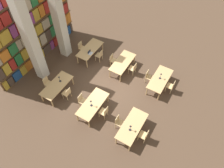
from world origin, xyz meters
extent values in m
plane|color=#4C3828|center=(0.00, 0.00, 0.00)|extent=(40.00, 40.00, 0.00)
cube|color=brown|center=(0.00, 5.45, 2.75)|extent=(6.91, 0.06, 5.50)
cube|color=brown|center=(0.00, 5.45, 0.01)|extent=(6.91, 0.35, 0.03)
cube|color=#B7932D|center=(-3.22, 5.41, 0.36)|extent=(0.28, 0.20, 0.66)
cube|color=#47382D|center=(-2.84, 5.41, 0.36)|extent=(0.37, 0.20, 0.66)
cube|color=navy|center=(-2.30, 5.41, 0.36)|extent=(0.56, 0.20, 0.66)
cube|color=#B7932D|center=(-1.77, 5.41, 0.36)|extent=(0.42, 0.20, 0.66)
cube|color=orange|center=(-1.30, 5.41, 0.36)|extent=(0.48, 0.20, 0.66)
cube|color=orange|center=(-0.69, 5.41, 0.36)|extent=(0.65, 0.20, 0.66)
cube|color=#B7932D|center=(-0.08, 5.41, 0.36)|extent=(0.48, 0.20, 0.66)
cube|color=#47382D|center=(0.52, 5.41, 0.36)|extent=(0.67, 0.20, 0.66)
cube|color=#84387A|center=(1.05, 5.41, 0.36)|extent=(0.33, 0.20, 0.66)
cube|color=maroon|center=(1.55, 5.41, 0.36)|extent=(0.57, 0.20, 0.66)
cube|color=#B7932D|center=(2.04, 5.41, 0.36)|extent=(0.27, 0.20, 0.66)
cube|color=#47382D|center=(2.49, 5.41, 0.36)|extent=(0.52, 0.20, 0.66)
cube|color=navy|center=(2.98, 5.41, 0.36)|extent=(0.36, 0.20, 0.66)
cube|color=#47382D|center=(3.30, 5.41, 0.36)|extent=(0.20, 0.20, 0.66)
cube|color=brown|center=(0.00, 5.45, 0.93)|extent=(6.91, 0.35, 0.03)
cube|color=#47382D|center=(-3.15, 5.41, 1.33)|extent=(0.41, 0.20, 0.77)
cube|color=#B7932D|center=(-2.68, 5.41, 1.33)|extent=(0.44, 0.20, 0.77)
cube|color=maroon|center=(-2.23, 5.41, 1.33)|extent=(0.37, 0.20, 0.77)
cube|color=#236B38|center=(-1.74, 5.41, 1.33)|extent=(0.45, 0.20, 0.77)
cube|color=#B7932D|center=(-1.20, 5.41, 1.33)|extent=(0.51, 0.20, 0.77)
cube|color=tan|center=(-0.67, 5.41, 1.33)|extent=(0.43, 0.20, 0.77)
cube|color=#B7932D|center=(-0.12, 5.41, 1.33)|extent=(0.50, 0.20, 0.77)
cube|color=tan|center=(0.46, 5.41, 1.33)|extent=(0.52, 0.20, 0.77)
cube|color=#47382D|center=(0.97, 5.41, 1.33)|extent=(0.46, 0.20, 0.77)
cube|color=#236B38|center=(1.41, 5.41, 1.33)|extent=(0.37, 0.20, 0.77)
cube|color=navy|center=(1.97, 5.41, 1.33)|extent=(0.67, 0.20, 0.77)
cube|color=orange|center=(2.67, 5.41, 1.33)|extent=(0.66, 0.20, 0.77)
cube|color=orange|center=(3.22, 5.41, 1.33)|extent=(0.38, 0.20, 0.77)
cube|color=brown|center=(0.00, 5.45, 1.85)|extent=(6.91, 0.35, 0.03)
cube|color=orange|center=(-2.40, 5.41, 2.19)|extent=(0.60, 0.20, 0.65)
cube|color=#236B38|center=(-1.78, 5.41, 2.19)|extent=(0.54, 0.20, 0.65)
cube|color=tan|center=(-1.32, 5.41, 2.19)|extent=(0.32, 0.20, 0.65)
cube|color=tan|center=(-0.79, 5.41, 2.19)|extent=(0.63, 0.20, 0.65)
cube|color=#B7932D|center=(-0.15, 5.41, 2.19)|extent=(0.55, 0.20, 0.65)
cube|color=#B7932D|center=(0.40, 5.41, 2.19)|extent=(0.52, 0.20, 0.65)
cube|color=tan|center=(1.03, 5.41, 2.19)|extent=(0.61, 0.20, 0.65)
cube|color=#236B38|center=(1.75, 5.41, 2.19)|extent=(0.69, 0.20, 0.65)
cube|color=orange|center=(2.46, 5.41, 2.19)|extent=(0.63, 0.20, 0.65)
cube|color=maroon|center=(3.06, 5.41, 2.19)|extent=(0.46, 0.20, 0.65)
cube|color=brown|center=(0.00, 5.45, 2.77)|extent=(6.91, 0.35, 0.03)
cube|color=#B7932D|center=(-1.90, 5.41, 3.16)|extent=(0.69, 0.20, 0.76)
cube|color=#84387A|center=(-1.29, 5.41, 3.16)|extent=(0.38, 0.20, 0.76)
cube|color=maroon|center=(-0.79, 5.41, 3.16)|extent=(0.52, 0.20, 0.76)
cube|color=orange|center=(-0.27, 5.41, 3.16)|extent=(0.42, 0.20, 0.76)
cube|color=#84387A|center=(0.12, 5.41, 3.16)|extent=(0.27, 0.20, 0.76)
cube|color=#B7932D|center=(0.51, 5.41, 3.16)|extent=(0.45, 0.20, 0.76)
cube|color=orange|center=(0.99, 5.41, 3.16)|extent=(0.41, 0.20, 0.76)
cube|color=maroon|center=(1.51, 5.41, 3.16)|extent=(0.54, 0.20, 0.76)
cube|color=#B7932D|center=(1.99, 5.41, 3.16)|extent=(0.30, 0.20, 0.76)
cube|color=orange|center=(2.34, 5.41, 3.16)|extent=(0.26, 0.20, 0.76)
cube|color=brown|center=(0.00, 5.45, 3.68)|extent=(6.91, 0.35, 0.03)
cube|color=maroon|center=(-1.42, 5.41, 4.04)|extent=(0.52, 0.20, 0.69)
cube|color=#47382D|center=(-0.93, 5.41, 4.04)|extent=(0.35, 0.20, 0.69)
cube|color=maroon|center=(-0.36, 5.41, 4.04)|extent=(0.65, 0.20, 0.69)
cube|color=tan|center=(0.20, 5.41, 4.04)|extent=(0.36, 0.20, 0.69)
cube|color=#236B38|center=(0.66, 5.41, 4.04)|extent=(0.47, 0.20, 0.69)
cube|color=maroon|center=(-1.08, 5.41, 4.95)|extent=(0.38, 0.20, 0.67)
cube|color=beige|center=(-1.20, 4.25, 3.00)|extent=(0.58, 0.58, 6.00)
cube|color=beige|center=(1.20, 4.25, 3.00)|extent=(0.58, 0.58, 6.00)
cube|color=tan|center=(-1.86, -2.57, 0.71)|extent=(2.11, 0.93, 0.04)
cylinder|color=tan|center=(-2.84, -2.95, 0.35)|extent=(0.07, 0.07, 0.69)
cylinder|color=tan|center=(-0.89, -2.95, 0.35)|extent=(0.07, 0.07, 0.69)
cylinder|color=tan|center=(-2.84, -2.19, 0.35)|extent=(0.07, 0.07, 0.69)
cylinder|color=tan|center=(-0.89, -2.19, 0.35)|extent=(0.07, 0.07, 0.69)
cylinder|color=tan|center=(-2.09, -3.08, 0.21)|extent=(0.04, 0.04, 0.43)
cylinder|color=tan|center=(-1.73, -3.08, 0.21)|extent=(0.04, 0.04, 0.43)
cylinder|color=tan|center=(-2.09, -3.42, 0.21)|extent=(0.04, 0.04, 0.43)
cylinder|color=tan|center=(-1.73, -3.42, 0.21)|extent=(0.04, 0.04, 0.43)
cube|color=tan|center=(-1.91, -3.25, 0.45)|extent=(0.42, 0.40, 0.04)
cube|color=tan|center=(-1.91, -3.44, 0.68)|extent=(0.40, 0.03, 0.42)
cylinder|color=tan|center=(-1.73, -2.06, 0.21)|extent=(0.04, 0.04, 0.43)
cylinder|color=tan|center=(-2.09, -2.06, 0.21)|extent=(0.04, 0.04, 0.43)
cylinder|color=tan|center=(-1.73, -1.72, 0.21)|extent=(0.04, 0.04, 0.43)
cylinder|color=tan|center=(-2.09, -1.72, 0.21)|extent=(0.04, 0.04, 0.43)
cube|color=tan|center=(-1.91, -1.89, 0.45)|extent=(0.42, 0.40, 0.04)
cube|color=tan|center=(-1.91, -1.70, 0.68)|extent=(0.40, 0.03, 0.42)
cylinder|color=#232328|center=(-2.13, -2.59, 0.74)|extent=(0.14, 0.14, 0.01)
cylinder|color=#232328|center=(-2.13, -2.59, 0.93)|extent=(0.02, 0.02, 0.36)
cone|color=#232328|center=(-2.13, -2.59, 1.15)|extent=(0.11, 0.11, 0.07)
cube|color=tan|center=(1.80, -2.58, 0.71)|extent=(2.11, 0.93, 0.04)
cylinder|color=tan|center=(0.82, -2.96, 0.35)|extent=(0.07, 0.07, 0.69)
cylinder|color=tan|center=(2.77, -2.96, 0.35)|extent=(0.07, 0.07, 0.69)
cylinder|color=tan|center=(0.82, -2.20, 0.35)|extent=(0.07, 0.07, 0.69)
cylinder|color=tan|center=(2.77, -2.20, 0.35)|extent=(0.07, 0.07, 0.69)
cylinder|color=tan|center=(1.62, -3.09, 0.21)|extent=(0.04, 0.04, 0.43)
cylinder|color=tan|center=(1.98, -3.09, 0.21)|extent=(0.04, 0.04, 0.43)
cylinder|color=tan|center=(1.62, -3.43, 0.21)|extent=(0.04, 0.04, 0.43)
cylinder|color=tan|center=(1.98, -3.43, 0.21)|extent=(0.04, 0.04, 0.43)
cube|color=tan|center=(1.80, -3.26, 0.45)|extent=(0.42, 0.40, 0.04)
cube|color=tan|center=(1.80, -3.45, 0.68)|extent=(0.40, 0.03, 0.42)
cylinder|color=tan|center=(1.98, -2.07, 0.21)|extent=(0.04, 0.04, 0.43)
cylinder|color=tan|center=(1.62, -2.07, 0.21)|extent=(0.04, 0.04, 0.43)
cylinder|color=tan|center=(1.98, -1.73, 0.21)|extent=(0.04, 0.04, 0.43)
cylinder|color=tan|center=(1.62, -1.73, 0.21)|extent=(0.04, 0.04, 0.43)
cube|color=tan|center=(1.80, -1.90, 0.45)|extent=(0.42, 0.40, 0.04)
cube|color=tan|center=(1.80, -1.71, 0.68)|extent=(0.40, 0.03, 0.42)
cylinder|color=#232328|center=(1.81, -2.55, 0.74)|extent=(0.14, 0.14, 0.01)
cylinder|color=#232328|center=(1.81, -2.55, 0.93)|extent=(0.02, 0.02, 0.37)
cone|color=#232328|center=(1.81, -2.55, 1.15)|extent=(0.11, 0.11, 0.07)
cube|color=tan|center=(-1.78, -0.07, 0.71)|extent=(2.11, 0.93, 0.04)
cylinder|color=tan|center=(-2.76, -0.45, 0.35)|extent=(0.07, 0.07, 0.69)
cylinder|color=tan|center=(-0.81, -0.45, 0.35)|extent=(0.07, 0.07, 0.69)
cylinder|color=tan|center=(-2.76, 0.31, 0.35)|extent=(0.07, 0.07, 0.69)
cylinder|color=tan|center=(-0.81, 0.31, 0.35)|extent=(0.07, 0.07, 0.69)
cylinder|color=tan|center=(-1.96, -0.58, 0.21)|extent=(0.04, 0.04, 0.43)
cylinder|color=tan|center=(-1.60, -0.58, 0.21)|extent=(0.04, 0.04, 0.43)
cylinder|color=tan|center=(-1.96, -0.92, 0.21)|extent=(0.04, 0.04, 0.43)
cylinder|color=tan|center=(-1.60, -0.92, 0.21)|extent=(0.04, 0.04, 0.43)
cube|color=tan|center=(-1.78, -0.75, 0.45)|extent=(0.42, 0.40, 0.04)
cube|color=tan|center=(-1.78, -0.94, 0.68)|extent=(0.40, 0.03, 0.42)
cylinder|color=tan|center=(-1.60, 0.44, 0.21)|extent=(0.04, 0.04, 0.43)
cylinder|color=tan|center=(-1.96, 0.44, 0.21)|extent=(0.04, 0.04, 0.43)
cylinder|color=tan|center=(-1.60, 0.78, 0.21)|extent=(0.04, 0.04, 0.43)
cylinder|color=tan|center=(-1.96, 0.78, 0.21)|extent=(0.04, 0.04, 0.43)
cube|color=tan|center=(-1.78, 0.61, 0.45)|extent=(0.42, 0.40, 0.04)
cube|color=tan|center=(-1.78, 0.80, 0.68)|extent=(0.40, 0.03, 0.42)
cylinder|color=#232328|center=(-1.92, -0.08, 0.74)|extent=(0.14, 0.14, 0.01)
cylinder|color=#232328|center=(-1.92, -0.08, 0.95)|extent=(0.02, 0.02, 0.40)
cone|color=#232328|center=(-1.92, -0.08, 1.18)|extent=(0.11, 0.11, 0.07)
cube|color=tan|center=(1.86, 0.05, 0.71)|extent=(2.11, 0.93, 0.04)
cylinder|color=tan|center=(0.89, -0.33, 0.35)|extent=(0.07, 0.07, 0.69)
cylinder|color=tan|center=(2.84, -0.33, 0.35)|extent=(0.07, 0.07, 0.69)
cylinder|color=tan|center=(0.89, 0.44, 0.35)|extent=(0.07, 0.07, 0.69)
cylinder|color=tan|center=(2.84, 0.44, 0.35)|extent=(0.07, 0.07, 0.69)
cylinder|color=tan|center=(1.73, -0.46, 0.21)|extent=(0.04, 0.04, 0.43)
cylinder|color=tan|center=(2.09, -0.46, 0.21)|extent=(0.04, 0.04, 0.43)
cylinder|color=tan|center=(1.73, -0.80, 0.21)|extent=(0.04, 0.04, 0.43)
cylinder|color=tan|center=(2.09, -0.80, 0.21)|extent=(0.04, 0.04, 0.43)
cube|color=tan|center=(1.91, -0.63, 0.45)|extent=(0.42, 0.40, 0.04)
cube|color=tan|center=(1.91, -0.81, 0.68)|extent=(0.40, 0.03, 0.42)
cylinder|color=tan|center=(2.09, 0.57, 0.21)|extent=(0.04, 0.04, 0.43)
cylinder|color=tan|center=(1.73, 0.57, 0.21)|extent=(0.04, 0.04, 0.43)
cylinder|color=tan|center=(2.09, 0.91, 0.21)|extent=(0.04, 0.04, 0.43)
cylinder|color=tan|center=(1.73, 0.91, 0.21)|extent=(0.04, 0.04, 0.43)
cube|color=tan|center=(1.91, 0.74, 0.45)|extent=(0.42, 0.40, 0.04)
cube|color=tan|center=(1.91, 0.92, 0.68)|extent=(0.40, 0.03, 0.42)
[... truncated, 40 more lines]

